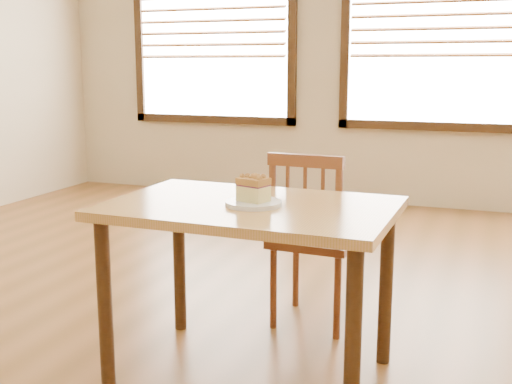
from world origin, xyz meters
TOP-DOWN VIEW (x-y plane):
  - window_left at (-1.90, 3.97)m, footprint 1.76×0.10m
  - window_right at (0.30, 3.97)m, footprint 1.76×0.10m
  - cafe_table_main at (-0.09, 0.32)m, footprint 1.18×0.79m
  - cafe_chair_main at (0.01, 0.94)m, footprint 0.43×0.43m
  - plate at (-0.07, 0.29)m, footprint 0.23×0.23m
  - cake_slice at (-0.07, 0.29)m, footprint 0.14×0.12m

SIDE VIEW (x-z plane):
  - cafe_chair_main at x=0.01m, z-range 0.00..0.91m
  - cafe_table_main at x=-0.09m, z-range 0.27..1.02m
  - plate at x=-0.07m, z-range 0.75..0.77m
  - cake_slice at x=-0.07m, z-range 0.77..0.88m
  - window_left at x=-1.90m, z-range 0.83..2.79m
  - window_right at x=0.30m, z-range 0.83..2.79m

